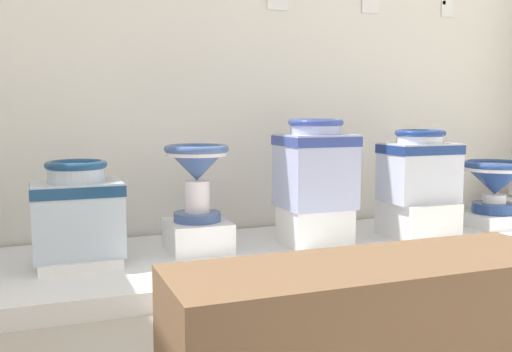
{
  "coord_description": "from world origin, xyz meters",
  "views": [
    {
      "loc": [
        1.08,
        -0.31,
        0.8
      ],
      "look_at": [
        2.11,
        2.4,
        0.47
      ],
      "focal_mm": 40.18,
      "sensor_mm": 36.0,
      "label": 1
    }
  ],
  "objects_px": {
    "antique_toilet_pale_glazed": "(78,208)",
    "antique_toilet_leftmost": "(315,162)",
    "plinth_block_leftmost": "(315,226)",
    "plinth_block_squat_floral": "(493,220)",
    "antique_toilet_rightmost": "(197,169)",
    "antique_toilet_broad_patterned": "(419,165)",
    "plinth_block_pale_glazed": "(79,260)",
    "museum_bench": "(375,332)",
    "plinth_block_rightmost": "(198,235)",
    "info_placard_fifth": "(370,4)",
    "plinth_block_broad_patterned": "(417,219)",
    "antique_toilet_squat_floral": "(495,179)",
    "info_placard_sixth": "(447,8)"
  },
  "relations": [
    {
      "from": "plinth_block_squat_floral",
      "to": "antique_toilet_squat_floral",
      "type": "xyz_separation_m",
      "value": [
        0.0,
        0.0,
        0.25
      ]
    },
    {
      "from": "plinth_block_leftmost",
      "to": "antique_toilet_leftmost",
      "type": "relative_size",
      "value": 0.72
    },
    {
      "from": "antique_toilet_broad_patterned",
      "to": "info_placard_sixth",
      "type": "xyz_separation_m",
      "value": [
        0.62,
        0.58,
        0.99
      ]
    },
    {
      "from": "museum_bench",
      "to": "plinth_block_squat_floral",
      "type": "bearing_deg",
      "value": 39.03
    },
    {
      "from": "antique_toilet_leftmost",
      "to": "antique_toilet_broad_patterned",
      "type": "distance_m",
      "value": 0.63
    },
    {
      "from": "plinth_block_pale_glazed",
      "to": "museum_bench",
      "type": "distance_m",
      "value": 1.58
    },
    {
      "from": "plinth_block_squat_floral",
      "to": "plinth_block_pale_glazed",
      "type": "bearing_deg",
      "value": -179.66
    },
    {
      "from": "plinth_block_pale_glazed",
      "to": "antique_toilet_pale_glazed",
      "type": "bearing_deg",
      "value": 0.0
    },
    {
      "from": "plinth_block_broad_patterned",
      "to": "plinth_block_squat_floral",
      "type": "xyz_separation_m",
      "value": [
        0.62,
        0.07,
        -0.06
      ]
    },
    {
      "from": "antique_toilet_squat_floral",
      "to": "museum_bench",
      "type": "relative_size",
      "value": 0.36
    },
    {
      "from": "plinth_block_leftmost",
      "to": "plinth_block_broad_patterned",
      "type": "bearing_deg",
      "value": -3.99
    },
    {
      "from": "antique_toilet_pale_glazed",
      "to": "info_placard_sixth",
      "type": "height_order",
      "value": "info_placard_sixth"
    },
    {
      "from": "info_placard_fifth",
      "to": "antique_toilet_squat_floral",
      "type": "bearing_deg",
      "value": -40.1
    },
    {
      "from": "antique_toilet_leftmost",
      "to": "info_placard_fifth",
      "type": "relative_size",
      "value": 3.9
    },
    {
      "from": "plinth_block_rightmost",
      "to": "museum_bench",
      "type": "relative_size",
      "value": 0.29
    },
    {
      "from": "plinth_block_pale_glazed",
      "to": "plinth_block_broad_patterned",
      "type": "relative_size",
      "value": 1.0
    },
    {
      "from": "museum_bench",
      "to": "plinth_block_broad_patterned",
      "type": "bearing_deg",
      "value": 49.83
    },
    {
      "from": "antique_toilet_rightmost",
      "to": "antique_toilet_broad_patterned",
      "type": "height_order",
      "value": "antique_toilet_broad_patterned"
    },
    {
      "from": "info_placard_fifth",
      "to": "museum_bench",
      "type": "distance_m",
      "value": 2.61
    },
    {
      "from": "plinth_block_leftmost",
      "to": "info_placard_fifth",
      "type": "height_order",
      "value": "info_placard_fifth"
    },
    {
      "from": "plinth_block_squat_floral",
      "to": "antique_toilet_pale_glazed",
      "type": "bearing_deg",
      "value": -179.66
    },
    {
      "from": "plinth_block_broad_patterned",
      "to": "antique_toilet_squat_floral",
      "type": "xyz_separation_m",
      "value": [
        0.62,
        0.07,
        0.19
      ]
    },
    {
      "from": "antique_toilet_rightmost",
      "to": "antique_toilet_broad_patterned",
      "type": "bearing_deg",
      "value": -6.38
    },
    {
      "from": "plinth_block_leftmost",
      "to": "museum_bench",
      "type": "relative_size",
      "value": 0.29
    },
    {
      "from": "antique_toilet_squat_floral",
      "to": "info_placard_fifth",
      "type": "bearing_deg",
      "value": 139.9
    },
    {
      "from": "antique_toilet_broad_patterned",
      "to": "antique_toilet_squat_floral",
      "type": "height_order",
      "value": "antique_toilet_broad_patterned"
    },
    {
      "from": "antique_toilet_leftmost",
      "to": "plinth_block_squat_floral",
      "type": "height_order",
      "value": "antique_toilet_leftmost"
    },
    {
      "from": "info_placard_fifth",
      "to": "plinth_block_broad_patterned",
      "type": "bearing_deg",
      "value": -91.76
    },
    {
      "from": "plinth_block_broad_patterned",
      "to": "plinth_block_squat_floral",
      "type": "relative_size",
      "value": 1.1
    },
    {
      "from": "antique_toilet_squat_floral",
      "to": "plinth_block_rightmost",
      "type": "bearing_deg",
      "value": 177.9
    },
    {
      "from": "antique_toilet_rightmost",
      "to": "plinth_block_squat_floral",
      "type": "distance_m",
      "value": 1.91
    },
    {
      "from": "antique_toilet_pale_glazed",
      "to": "plinth_block_leftmost",
      "type": "height_order",
      "value": "antique_toilet_pale_glazed"
    },
    {
      "from": "info_placard_fifth",
      "to": "museum_bench",
      "type": "bearing_deg",
      "value": -121.06
    },
    {
      "from": "antique_toilet_rightmost",
      "to": "info_placard_fifth",
      "type": "distance_m",
      "value": 1.66
    },
    {
      "from": "plinth_block_rightmost",
      "to": "antique_toilet_leftmost",
      "type": "height_order",
      "value": "antique_toilet_leftmost"
    },
    {
      "from": "plinth_block_squat_floral",
      "to": "museum_bench",
      "type": "xyz_separation_m",
      "value": [
        -1.77,
        -1.44,
        0.07
      ]
    },
    {
      "from": "plinth_block_broad_patterned",
      "to": "antique_toilet_broad_patterned",
      "type": "height_order",
      "value": "antique_toilet_broad_patterned"
    },
    {
      "from": "antique_toilet_squat_floral",
      "to": "museum_bench",
      "type": "bearing_deg",
      "value": -140.97
    },
    {
      "from": "plinth_block_leftmost",
      "to": "antique_toilet_leftmost",
      "type": "height_order",
      "value": "antique_toilet_leftmost"
    },
    {
      "from": "plinth_block_pale_glazed",
      "to": "plinth_block_leftmost",
      "type": "xyz_separation_m",
      "value": [
        1.21,
        -0.01,
        0.08
      ]
    },
    {
      "from": "plinth_block_broad_patterned",
      "to": "museum_bench",
      "type": "xyz_separation_m",
      "value": [
        -1.15,
        -1.37,
        0.01
      ]
    },
    {
      "from": "antique_toilet_pale_glazed",
      "to": "antique_toilet_leftmost",
      "type": "distance_m",
      "value": 1.22
    },
    {
      "from": "plinth_block_squat_floral",
      "to": "info_placard_fifth",
      "type": "xyz_separation_m",
      "value": [
        -0.6,
        0.51,
        1.35
      ]
    },
    {
      "from": "plinth_block_broad_patterned",
      "to": "info_placard_fifth",
      "type": "distance_m",
      "value": 1.41
    },
    {
      "from": "plinth_block_leftmost",
      "to": "antique_toilet_leftmost",
      "type": "bearing_deg",
      "value": 180.0
    },
    {
      "from": "plinth_block_pale_glazed",
      "to": "plinth_block_leftmost",
      "type": "height_order",
      "value": "plinth_block_leftmost"
    },
    {
      "from": "plinth_block_pale_glazed",
      "to": "plinth_block_broad_patterned",
      "type": "distance_m",
      "value": 1.84
    },
    {
      "from": "plinth_block_leftmost",
      "to": "plinth_block_squat_floral",
      "type": "height_order",
      "value": "plinth_block_leftmost"
    },
    {
      "from": "plinth_block_pale_glazed",
      "to": "info_placard_sixth",
      "type": "relative_size",
      "value": 3.12
    },
    {
      "from": "antique_toilet_pale_glazed",
      "to": "plinth_block_squat_floral",
      "type": "height_order",
      "value": "antique_toilet_pale_glazed"
    }
  ]
}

